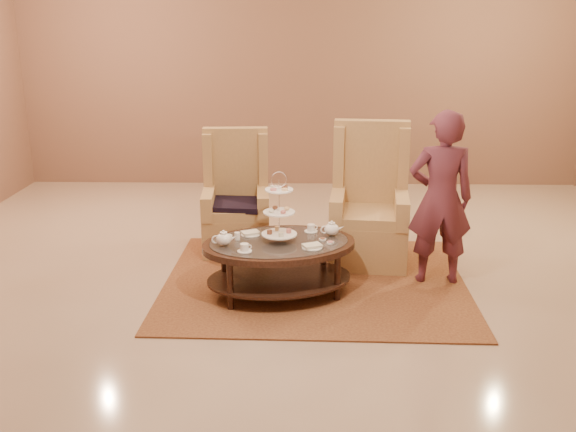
{
  "coord_description": "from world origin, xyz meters",
  "views": [
    {
      "loc": [
        0.02,
        -5.24,
        2.35
      ],
      "look_at": [
        -0.11,
        0.2,
        0.67
      ],
      "focal_mm": 40.0,
      "sensor_mm": 36.0,
      "label": 1
    }
  ],
  "objects_px": {
    "person": "(441,199)",
    "armchair_right": "(369,215)",
    "tea_table": "(279,251)",
    "armchair_left": "(236,209)"
  },
  "relations": [
    {
      "from": "person",
      "to": "armchair_right",
      "type": "bearing_deg",
      "value": -44.8
    },
    {
      "from": "tea_table",
      "to": "armchair_right",
      "type": "bearing_deg",
      "value": 33.77
    },
    {
      "from": "armchair_left",
      "to": "person",
      "type": "xyz_separation_m",
      "value": [
        1.93,
        -0.89,
        0.38
      ]
    },
    {
      "from": "armchair_left",
      "to": "armchair_right",
      "type": "distance_m",
      "value": 1.4
    },
    {
      "from": "armchair_left",
      "to": "person",
      "type": "height_order",
      "value": "person"
    },
    {
      "from": "tea_table",
      "to": "person",
      "type": "height_order",
      "value": "person"
    },
    {
      "from": "armchair_right",
      "to": "person",
      "type": "distance_m",
      "value": 0.88
    },
    {
      "from": "tea_table",
      "to": "person",
      "type": "bearing_deg",
      "value": 0.26
    },
    {
      "from": "armchair_left",
      "to": "person",
      "type": "distance_m",
      "value": 2.16
    },
    {
      "from": "armchair_right",
      "to": "person",
      "type": "height_order",
      "value": "person"
    }
  ]
}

